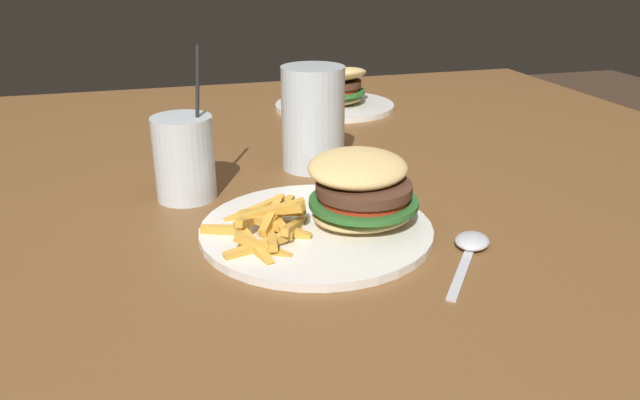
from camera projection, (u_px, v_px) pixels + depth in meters
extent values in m
cube|color=brown|center=(278.00, 184.00, 0.93)|extent=(1.59, 1.35, 0.03)
cylinder|color=brown|center=(484.00, 211.00, 1.80)|extent=(0.06, 0.06, 0.72)
cylinder|color=white|center=(320.00, 229.00, 0.74)|extent=(0.27, 0.27, 0.01)
ellipsoid|color=#DBB770|center=(363.00, 213.00, 0.74)|extent=(0.14, 0.12, 0.02)
cylinder|color=#2D6628|center=(364.00, 202.00, 0.73)|extent=(0.15, 0.15, 0.01)
cylinder|color=red|center=(364.00, 196.00, 0.73)|extent=(0.12, 0.12, 0.01)
cylinder|color=#4C2D1E|center=(364.00, 188.00, 0.73)|extent=(0.13, 0.13, 0.01)
ellipsoid|color=#DBB770|center=(358.00, 168.00, 0.73)|extent=(0.14, 0.12, 0.04)
cube|color=gold|center=(282.00, 228.00, 0.70)|extent=(0.07, 0.04, 0.03)
cube|color=gold|center=(253.00, 244.00, 0.67)|extent=(0.03, 0.08, 0.03)
cube|color=gold|center=(252.00, 221.00, 0.70)|extent=(0.04, 0.05, 0.02)
cube|color=gold|center=(255.00, 210.00, 0.76)|extent=(0.08, 0.03, 0.03)
cube|color=gold|center=(294.00, 226.00, 0.71)|extent=(0.05, 0.08, 0.03)
cube|color=gold|center=(256.00, 247.00, 0.67)|extent=(0.07, 0.03, 0.02)
cube|color=gold|center=(272.00, 215.00, 0.71)|extent=(0.04, 0.07, 0.02)
cube|color=gold|center=(271.00, 211.00, 0.72)|extent=(0.07, 0.06, 0.03)
cube|color=gold|center=(268.00, 249.00, 0.67)|extent=(0.07, 0.04, 0.03)
cube|color=gold|center=(225.00, 230.00, 0.71)|extent=(0.05, 0.03, 0.01)
cube|color=gold|center=(279.00, 213.00, 0.73)|extent=(0.05, 0.08, 0.01)
cube|color=gold|center=(273.00, 210.00, 0.71)|extent=(0.08, 0.01, 0.02)
cube|color=gold|center=(271.00, 238.00, 0.68)|extent=(0.02, 0.06, 0.01)
cube|color=gold|center=(281.00, 211.00, 0.74)|extent=(0.06, 0.05, 0.02)
cube|color=gold|center=(280.00, 226.00, 0.71)|extent=(0.01, 0.06, 0.01)
cylinder|color=silver|center=(313.00, 118.00, 0.93)|extent=(0.09, 0.09, 0.15)
cylinder|color=gold|center=(313.00, 125.00, 0.93)|extent=(0.08, 0.08, 0.13)
cylinder|color=silver|center=(184.00, 158.00, 0.82)|extent=(0.08, 0.08, 0.11)
cylinder|color=orange|center=(185.00, 163.00, 0.82)|extent=(0.07, 0.07, 0.10)
cylinder|color=black|center=(197.00, 126.00, 0.80)|extent=(0.02, 0.04, 0.20)
ellipsoid|color=silver|center=(472.00, 241.00, 0.70)|extent=(0.06, 0.06, 0.01)
cube|color=silver|center=(461.00, 275.00, 0.64)|extent=(0.07, 0.09, 0.00)
cylinder|color=white|center=(335.00, 106.00, 1.30)|extent=(0.25, 0.25, 0.01)
ellipsoid|color=#DBB770|center=(335.00, 98.00, 1.30)|extent=(0.14, 0.12, 0.02)
cylinder|color=#2D6628|center=(335.00, 92.00, 1.29)|extent=(0.15, 0.15, 0.01)
cylinder|color=red|center=(335.00, 88.00, 1.29)|extent=(0.12, 0.12, 0.01)
cylinder|color=#4C2D1E|center=(335.00, 83.00, 1.28)|extent=(0.13, 0.13, 0.01)
ellipsoid|color=#DBB770|center=(339.00, 75.00, 1.26)|extent=(0.14, 0.13, 0.05)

